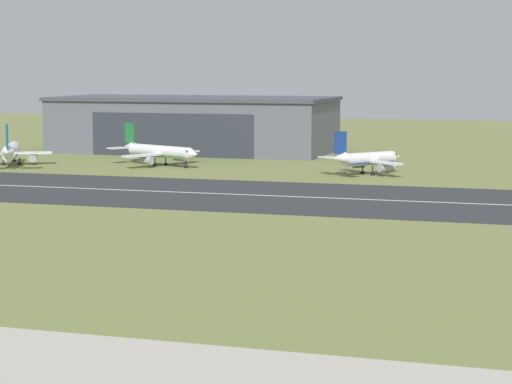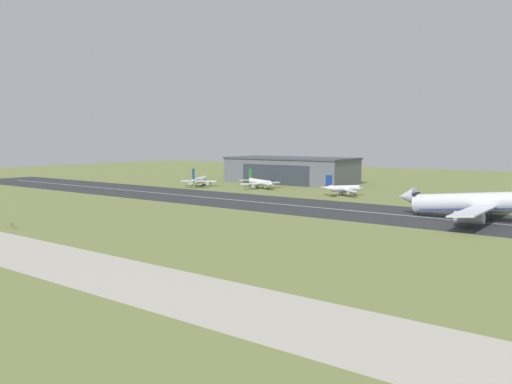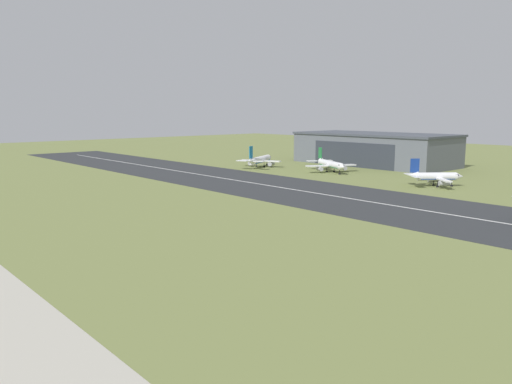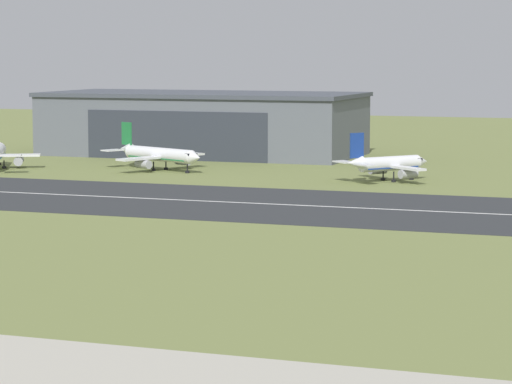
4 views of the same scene
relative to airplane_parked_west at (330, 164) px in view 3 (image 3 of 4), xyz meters
The scene contains 7 objects.
ground_plane 109.70m from the airplane_parked_west, 71.65° to the right, with size 634.55×634.55×0.00m, color olive.
runway_strip 55.23m from the airplane_parked_west, 51.25° to the right, with size 394.55×40.39×0.06m, color #2B2D30.
runway_centreline 55.22m from the airplane_parked_west, 51.25° to the right, with size 355.10×0.70×0.01m, color silver.
hangar_building 37.30m from the airplane_parked_west, 98.90° to the left, with size 70.32×31.85×13.99m.
airplane_parked_west is the anchor object (origin of this frame).
airplane_parked_centre 47.24m from the airplane_parked_west, ahead, with size 17.39×17.57×8.91m.
airplane_parked_east 32.90m from the airplane_parked_west, 165.26° to the right, with size 19.70×25.19×9.55m.
Camera 3 is at (91.26, 14.17, 23.45)m, focal length 35.00 mm.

